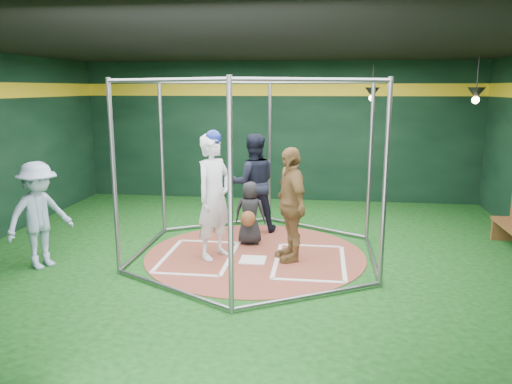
# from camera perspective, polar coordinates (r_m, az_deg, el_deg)

# --- Properties ---
(room_shell) EXTENTS (10.10, 9.10, 3.53)m
(room_shell) POSITION_cam_1_polar(r_m,az_deg,el_deg) (8.34, -0.08, 4.28)
(room_shell) COLOR #0C380E
(room_shell) RESTS_ON ground
(clay_disc) EXTENTS (3.80, 3.80, 0.01)m
(clay_disc) POSITION_cam_1_polar(r_m,az_deg,el_deg) (8.73, -0.09, -7.18)
(clay_disc) COLOR brown
(clay_disc) RESTS_ON ground
(home_plate) EXTENTS (0.43, 0.43, 0.01)m
(home_plate) POSITION_cam_1_polar(r_m,az_deg,el_deg) (8.45, -0.36, -7.76)
(home_plate) COLOR white
(home_plate) RESTS_ON clay_disc
(batter_box_left) EXTENTS (1.17, 1.77, 0.01)m
(batter_box_left) POSITION_cam_1_polar(r_m,az_deg,el_deg) (8.67, -6.60, -7.33)
(batter_box_left) COLOR white
(batter_box_left) RESTS_ON clay_disc
(batter_box_right) EXTENTS (1.17, 1.77, 0.01)m
(batter_box_right) POSITION_cam_1_polar(r_m,az_deg,el_deg) (8.43, 6.16, -7.89)
(batter_box_right) COLOR white
(batter_box_right) RESTS_ON clay_disc
(batting_cage) EXTENTS (4.05, 4.67, 3.00)m
(batting_cage) POSITION_cam_1_polar(r_m,az_deg,el_deg) (8.37, -0.09, 2.54)
(batting_cage) COLOR gray
(batting_cage) RESTS_ON ground
(pendant_lamp_near) EXTENTS (0.34, 0.34, 0.90)m
(pendant_lamp_near) POSITION_cam_1_polar(r_m,az_deg,el_deg) (11.84, 13.13, 11.00)
(pendant_lamp_near) COLOR black
(pendant_lamp_near) RESTS_ON room_shell
(pendant_lamp_far) EXTENTS (0.34, 0.34, 0.90)m
(pendant_lamp_far) POSITION_cam_1_polar(r_m,az_deg,el_deg) (10.59, 23.85, 10.25)
(pendant_lamp_far) COLOR black
(pendant_lamp_far) RESTS_ON room_shell
(batter_figure) EXTENTS (0.81, 0.91, 2.17)m
(batter_figure) POSITION_cam_1_polar(r_m,az_deg,el_deg) (8.36, -4.80, -0.42)
(batter_figure) COLOR silver
(batter_figure) RESTS_ON clay_disc
(visitor_leopard) EXTENTS (0.85, 1.21, 1.90)m
(visitor_leopard) POSITION_cam_1_polar(r_m,az_deg,el_deg) (8.27, 3.97, -1.39)
(visitor_leopard) COLOR #AB8349
(visitor_leopard) RESTS_ON clay_disc
(catcher_figure) EXTENTS (0.59, 0.59, 1.17)m
(catcher_figure) POSITION_cam_1_polar(r_m,az_deg,el_deg) (9.15, -0.71, -2.45)
(catcher_figure) COLOR black
(catcher_figure) RESTS_ON clay_disc
(umpire) EXTENTS (1.11, 0.96, 1.96)m
(umpire) POSITION_cam_1_polar(r_m,az_deg,el_deg) (9.91, -0.33, 1.02)
(umpire) COLOR black
(umpire) RESTS_ON clay_disc
(bystander_blue) EXTENTS (1.10, 1.28, 1.72)m
(bystander_blue) POSITION_cam_1_polar(r_m,az_deg,el_deg) (8.66, -23.54, -2.45)
(bystander_blue) COLOR #93A9C2
(bystander_blue) RESTS_ON ground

